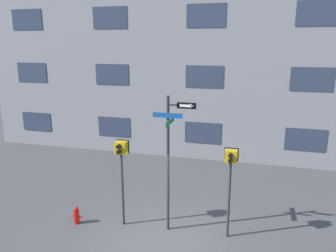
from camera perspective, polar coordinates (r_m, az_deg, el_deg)
ground_plane at (r=10.30m, az=-1.09°, el=-19.50°), size 60.00×60.00×0.00m
building_facade at (r=16.27m, az=6.78°, el=18.49°), size 24.00×0.63×13.98m
street_sign_pole at (r=9.78m, az=0.38°, el=-4.80°), size 1.27×0.93×4.27m
pedestrian_signal_left at (r=10.28m, az=-8.11°, el=-5.73°), size 0.42×0.40×2.83m
pedestrian_signal_right at (r=9.71m, az=10.81°, el=-7.36°), size 0.41×0.40×2.79m
fire_hydrant at (r=11.44m, az=-15.68°, el=-14.76°), size 0.35×0.19×0.58m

